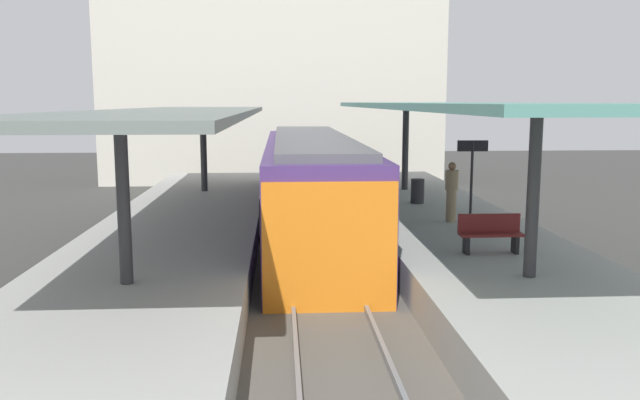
# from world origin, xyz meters

# --- Properties ---
(ground_plane) EXTENTS (80.00, 80.00, 0.00)m
(ground_plane) POSITION_xyz_m (0.00, 0.00, 0.00)
(ground_plane) COLOR #383835
(platform_left) EXTENTS (4.40, 28.00, 1.00)m
(platform_left) POSITION_xyz_m (-3.80, 0.00, 0.50)
(platform_left) COLOR #9E9E99
(platform_left) RESTS_ON ground_plane
(platform_right) EXTENTS (4.40, 28.00, 1.00)m
(platform_right) POSITION_xyz_m (3.80, 0.00, 0.50)
(platform_right) COLOR #9E9E99
(platform_right) RESTS_ON ground_plane
(track_ballast) EXTENTS (3.20, 28.00, 0.20)m
(track_ballast) POSITION_xyz_m (0.00, 0.00, 0.10)
(track_ballast) COLOR #59544C
(track_ballast) RESTS_ON ground_plane
(rail_near_side) EXTENTS (0.08, 28.00, 0.14)m
(rail_near_side) POSITION_xyz_m (-0.72, 0.00, 0.27)
(rail_near_side) COLOR slate
(rail_near_side) RESTS_ON track_ballast
(rail_far_side) EXTENTS (0.08, 28.00, 0.14)m
(rail_far_side) POSITION_xyz_m (0.72, 0.00, 0.27)
(rail_far_side) COLOR slate
(rail_far_side) RESTS_ON track_ballast
(commuter_train) EXTENTS (2.78, 15.37, 3.10)m
(commuter_train) POSITION_xyz_m (0.00, 3.26, 1.73)
(commuter_train) COLOR #472D6B
(commuter_train) RESTS_ON track_ballast
(canopy_left) EXTENTS (4.18, 21.00, 3.10)m
(canopy_left) POSITION_xyz_m (-3.80, 1.40, 3.99)
(canopy_left) COLOR #333335
(canopy_left) RESTS_ON platform_left
(canopy_right) EXTENTS (4.18, 21.00, 3.29)m
(canopy_right) POSITION_xyz_m (3.80, 1.40, 4.17)
(canopy_right) COLOR #333335
(canopy_right) RESTS_ON platform_right
(platform_bench) EXTENTS (1.40, 0.41, 0.86)m
(platform_bench) POSITION_xyz_m (3.67, -2.90, 1.46)
(platform_bench) COLOR black
(platform_bench) RESTS_ON platform_right
(platform_sign) EXTENTS (0.90, 0.08, 2.21)m
(platform_sign) POSITION_xyz_m (4.65, 1.89, 2.62)
(platform_sign) COLOR #262628
(platform_sign) RESTS_ON platform_right
(litter_bin) EXTENTS (0.44, 0.44, 0.80)m
(litter_bin) POSITION_xyz_m (3.57, 4.28, 1.40)
(litter_bin) COLOR #2D2D30
(litter_bin) RESTS_ON platform_right
(passenger_near_bench) EXTENTS (0.36, 0.36, 1.67)m
(passenger_near_bench) POSITION_xyz_m (3.80, 0.89, 1.87)
(passenger_near_bench) COLOR #998460
(passenger_near_bench) RESTS_ON platform_right
(station_building_backdrop) EXTENTS (18.00, 6.00, 11.00)m
(station_building_backdrop) POSITION_xyz_m (-1.29, 20.00, 5.50)
(station_building_backdrop) COLOR beige
(station_building_backdrop) RESTS_ON ground_plane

